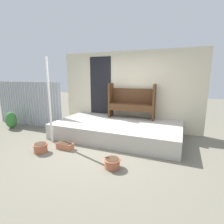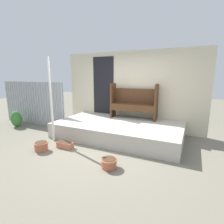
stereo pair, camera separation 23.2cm
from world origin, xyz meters
TOP-DOWN VIEW (x-y plane):
  - ground_plane at (0.00, 0.00)m, footprint 24.00×24.00m
  - porch_slab at (0.01, 0.98)m, footprint 3.66×1.96m
  - house_wall at (-0.03, 1.99)m, footprint 4.86×0.08m
  - fence_corrugated at (-3.45, 0.92)m, footprint 2.95×0.05m
  - support_post at (-1.52, -0.09)m, footprint 0.06×0.06m
  - bench at (0.24, 1.71)m, footprint 1.50×0.46m
  - flower_pot_left at (-1.30, -0.74)m, footprint 0.35×0.35m
  - flower_pot_middle at (0.56, -0.76)m, footprint 0.35×0.35m
  - planter_box_rect at (-0.88, -0.37)m, footprint 0.41×0.20m
  - shrub_by_fence at (-3.71, 0.38)m, footprint 0.38×0.35m

SIDE VIEW (x-z plane):
  - ground_plane at x=0.00m, z-range 0.00..0.00m
  - planter_box_rect at x=-0.88m, z-range 0.00..0.16m
  - flower_pot_middle at x=0.56m, z-range 0.01..0.21m
  - flower_pot_left at x=-1.30m, z-range 0.01..0.23m
  - porch_slab at x=0.01m, z-range 0.00..0.44m
  - shrub_by_fence at x=-3.71m, z-range 0.00..0.58m
  - fence_corrugated at x=-3.45m, z-range 0.00..1.59m
  - bench at x=0.24m, z-range 0.44..1.56m
  - support_post at x=-1.52m, z-range 0.00..2.29m
  - house_wall at x=-0.03m, z-range 0.01..2.61m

